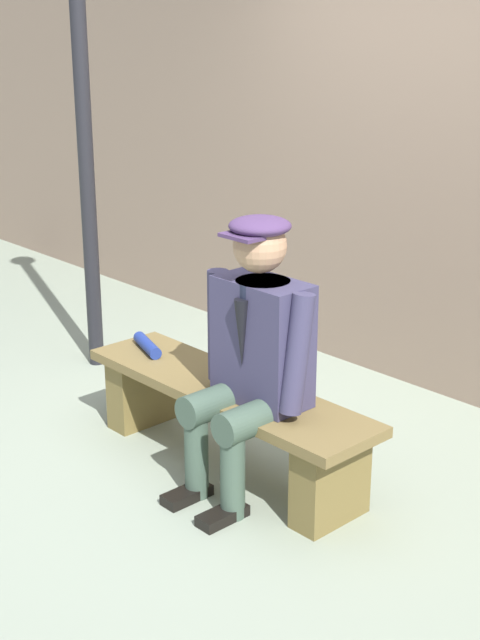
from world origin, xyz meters
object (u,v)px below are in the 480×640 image
lamp_post (80,50)px  rolled_magazine (148,345)px  bench (226,412)px  seated_man (253,347)px

lamp_post → rolled_magazine: bearing=162.2°
rolled_magazine → lamp_post: lamp_post is taller
bench → seated_man: bearing=166.2°
rolled_magazine → seated_man: bearing=175.7°
lamp_post → bench: bearing=168.8°
seated_man → lamp_post: (1.83, -0.37, 1.21)m
rolled_magazine → bench: bearing=179.5°
rolled_magazine → lamp_post: bearing=-17.8°
bench → seated_man: seated_man is taller
bench → seated_man: 0.49m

